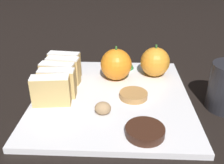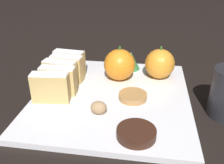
# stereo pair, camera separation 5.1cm
# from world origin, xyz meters

# --- Properties ---
(ground_plane) EXTENTS (6.00, 6.00, 0.00)m
(ground_plane) POSITION_xyz_m (0.00, 0.00, 0.00)
(ground_plane) COLOR black
(serving_platter) EXTENTS (0.33, 0.36, 0.01)m
(serving_platter) POSITION_xyz_m (0.00, 0.00, 0.01)
(serving_platter) COLOR white
(serving_platter) RESTS_ON ground_plane
(stollen_slice_front) EXTENTS (0.08, 0.03, 0.06)m
(stollen_slice_front) POSITION_xyz_m (-0.12, -0.05, 0.04)
(stollen_slice_front) COLOR tan
(stollen_slice_front) RESTS_ON serving_platter
(stollen_slice_second) EXTENTS (0.08, 0.03, 0.06)m
(stollen_slice_second) POSITION_xyz_m (-0.12, -0.01, 0.04)
(stollen_slice_second) COLOR tan
(stollen_slice_second) RESTS_ON serving_platter
(stollen_slice_third) EXTENTS (0.08, 0.03, 0.06)m
(stollen_slice_third) POSITION_xyz_m (-0.12, 0.02, 0.04)
(stollen_slice_third) COLOR tan
(stollen_slice_third) RESTS_ON serving_platter
(stollen_slice_fourth) EXTENTS (0.08, 0.03, 0.06)m
(stollen_slice_fourth) POSITION_xyz_m (-0.12, 0.05, 0.04)
(stollen_slice_fourth) COLOR tan
(stollen_slice_fourth) RESTS_ON serving_platter
(stollen_slice_fifth) EXTENTS (0.08, 0.03, 0.06)m
(stollen_slice_fifth) POSITION_xyz_m (-0.12, 0.08, 0.04)
(stollen_slice_fifth) COLOR tan
(stollen_slice_fifth) RESTS_ON serving_platter
(orange_near) EXTENTS (0.07, 0.07, 0.08)m
(orange_near) POSITION_xyz_m (0.10, 0.10, 0.05)
(orange_near) COLOR orange
(orange_near) RESTS_ON serving_platter
(orange_far) EXTENTS (0.08, 0.08, 0.08)m
(orange_far) POSITION_xyz_m (0.01, 0.08, 0.05)
(orange_far) COLOR orange
(orange_far) RESTS_ON serving_platter
(walnut) EXTENTS (0.03, 0.03, 0.03)m
(walnut) POSITION_xyz_m (-0.01, -0.08, 0.02)
(walnut) COLOR tan
(walnut) RESTS_ON serving_platter
(chocolate_cookie) EXTENTS (0.07, 0.07, 0.02)m
(chocolate_cookie) POSITION_xyz_m (0.06, -0.14, 0.02)
(chocolate_cookie) COLOR #381E14
(chocolate_cookie) RESTS_ON serving_platter
(gingerbread_cookie) EXTENTS (0.06, 0.06, 0.01)m
(gingerbread_cookie) POSITION_xyz_m (0.05, -0.01, 0.02)
(gingerbread_cookie) COLOR #B27F47
(gingerbread_cookie) RESTS_ON serving_platter
(evergreen_sprig) EXTENTS (0.05, 0.05, 0.05)m
(evergreen_sprig) POSITION_xyz_m (0.03, 0.14, 0.04)
(evergreen_sprig) COLOR #2D7538
(evergreen_sprig) RESTS_ON serving_platter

